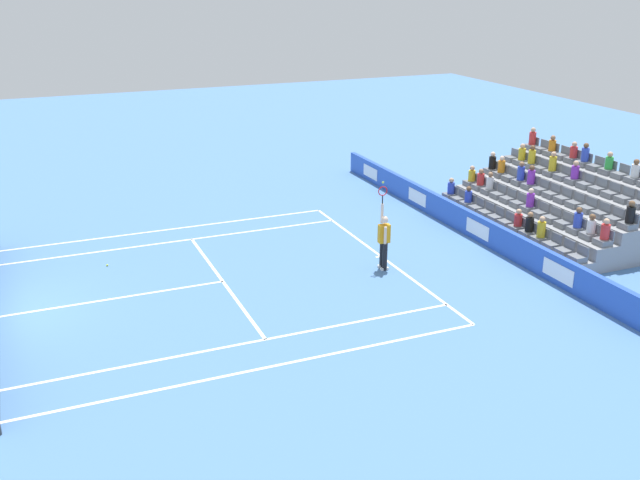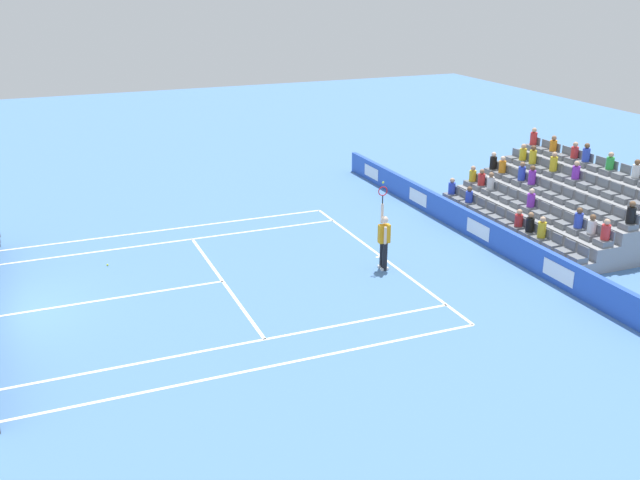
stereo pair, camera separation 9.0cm
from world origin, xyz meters
TOP-DOWN VIEW (x-y plane):
  - line_baseline at (0.00, -11.89)m, footprint 10.97×0.10m
  - line_service at (0.00, -6.40)m, footprint 8.23×0.10m
  - line_centre_service at (0.00, -3.20)m, footprint 0.10×6.40m
  - line_singles_sideline_left at (4.12, -5.95)m, footprint 0.10×11.89m
  - line_singles_sideline_right at (-4.12, -5.95)m, footprint 0.10×11.89m
  - line_doubles_sideline_left at (5.49, -5.95)m, footprint 0.10×11.89m
  - line_doubles_sideline_right at (-5.49, -5.95)m, footprint 0.10×11.89m
  - line_centre_mark at (0.00, -11.79)m, footprint 0.10×0.20m
  - sponsor_barrier at (0.00, -15.80)m, footprint 21.26×0.22m
  - tennis_player at (-0.97, -11.45)m, footprint 0.52×0.38m
  - stadium_stand at (0.01, -19.36)m, footprint 8.06×4.75m
  - loose_tennis_ball at (2.67, -3.27)m, footprint 0.07×0.07m

SIDE VIEW (x-z plane):
  - line_baseline at x=0.00m, z-range 0.00..0.01m
  - line_service at x=0.00m, z-range 0.00..0.01m
  - line_centre_service at x=0.00m, z-range 0.00..0.01m
  - line_singles_sideline_left at x=4.12m, z-range 0.00..0.01m
  - line_singles_sideline_right at x=-4.12m, z-range 0.00..0.01m
  - line_doubles_sideline_left at x=5.49m, z-range 0.00..0.01m
  - line_doubles_sideline_right at x=-5.49m, z-range 0.00..0.01m
  - line_centre_mark at x=0.00m, z-range 0.00..0.01m
  - loose_tennis_ball at x=2.67m, z-range 0.00..0.07m
  - sponsor_barrier at x=0.00m, z-range 0.00..0.91m
  - stadium_stand at x=0.01m, z-range -0.67..2.33m
  - tennis_player at x=-0.97m, z-range -0.43..2.42m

